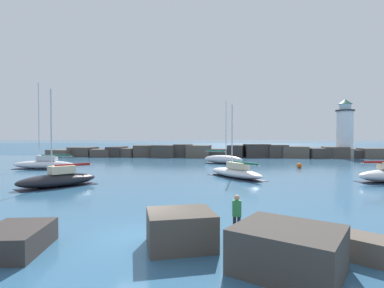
{
  "coord_description": "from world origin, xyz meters",
  "views": [
    {
      "loc": [
        3.02,
        -11.8,
        4.14
      ],
      "look_at": [
        -0.35,
        32.48,
        2.99
      ],
      "focal_mm": 28.0,
      "sensor_mm": 36.0,
      "label": 1
    }
  ],
  "objects": [
    {
      "name": "lighthouse",
      "position": [
        27.92,
        47.68,
        4.75
      ],
      "size": [
        4.04,
        4.04,
        11.24
      ],
      "color": "gray",
      "rests_on": "ground"
    },
    {
      "name": "open_sea_beyond",
      "position": [
        0.0,
        107.95,
        0.0
      ],
      "size": [
        400.0,
        116.0,
        0.01
      ],
      "color": "#235175",
      "rests_on": "ground"
    },
    {
      "name": "person_on_rocks",
      "position": [
        3.93,
        0.54,
        0.97
      ],
      "size": [
        0.36,
        0.23,
        1.73
      ],
      "color": "#282833",
      "rests_on": "ground"
    },
    {
      "name": "foreground_rocks",
      "position": [
        2.97,
        -1.63,
        0.59
      ],
      "size": [
        14.3,
        5.82,
        1.37
      ],
      "color": "#4C443D",
      "rests_on": "ground"
    },
    {
      "name": "sailboat_moored_0",
      "position": [
        5.13,
        18.36,
        0.55
      ],
      "size": [
        6.01,
        7.27,
        7.36
      ],
      "color": "white",
      "rests_on": "ground"
    },
    {
      "name": "breakwater_jetty",
      "position": [
        2.38,
        48.02,
        1.04
      ],
      "size": [
        66.49,
        6.74,
        2.59
      ],
      "color": "brown",
      "rests_on": "ground"
    },
    {
      "name": "sailboat_moored_4",
      "position": [
        4.28,
        33.72,
        0.67
      ],
      "size": [
        6.48,
        4.81,
        9.47
      ],
      "color": "white",
      "rests_on": "ground"
    },
    {
      "name": "mooring_buoy_orange_near",
      "position": [
        14.0,
        27.96,
        0.33
      ],
      "size": [
        0.67,
        0.67,
        0.87
      ],
      "color": "#EA5914",
      "rests_on": "ground"
    },
    {
      "name": "sailboat_moored_2",
      "position": [
        -9.8,
        11.78,
        0.63
      ],
      "size": [
        5.86,
        6.2,
        7.95
      ],
      "color": "black",
      "rests_on": "ground"
    },
    {
      "name": "sailboat_moored_3",
      "position": [
        -18.56,
        24.53,
        0.65
      ],
      "size": [
        7.95,
        2.13,
        10.9
      ],
      "color": "white",
      "rests_on": "ground"
    },
    {
      "name": "ground_plane",
      "position": [
        0.0,
        0.0,
        0.0
      ],
      "size": [
        600.0,
        600.0,
        0.0
      ],
      "primitive_type": "plane",
      "color": "#336084"
    }
  ]
}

